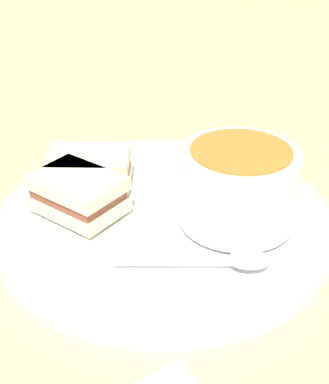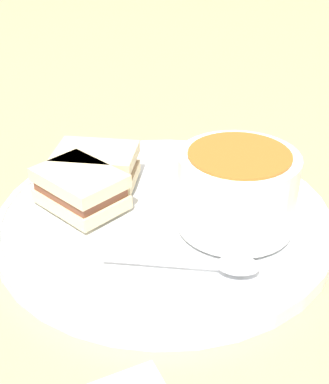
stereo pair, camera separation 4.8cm
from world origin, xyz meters
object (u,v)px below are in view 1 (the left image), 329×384
(soup_bowl, at_px, (238,185))
(spoon, at_px, (236,260))
(sandwich_half_far, at_px, (78,193))
(sandwich_half_near, at_px, (89,170))

(soup_bowl, height_order, spoon, soup_bowl)
(soup_bowl, bearing_deg, spoon, 34.06)
(soup_bowl, xyz_separation_m, sandwich_half_far, (0.08, -0.12, -0.02))
(spoon, height_order, sandwich_half_far, sandwich_half_far)
(soup_bowl, xyz_separation_m, sandwich_half_near, (0.04, -0.14, -0.02))
(sandwich_half_near, distance_m, sandwich_half_far, 0.04)
(sandwich_half_near, bearing_deg, soup_bowl, 106.97)
(soup_bowl, distance_m, sandwich_half_far, 0.14)
(sandwich_half_near, bearing_deg, spoon, 86.91)
(sandwich_half_near, relative_size, sandwich_half_far, 1.17)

